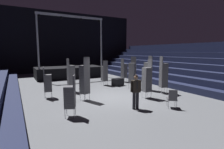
{
  "coord_description": "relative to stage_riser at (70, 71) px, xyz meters",
  "views": [
    {
      "loc": [
        -5.18,
        -9.03,
        2.78
      ],
      "look_at": [
        -0.06,
        0.03,
        1.4
      ],
      "focal_mm": 27.92,
      "sensor_mm": 36.0,
      "label": 1
    }
  ],
  "objects": [
    {
      "name": "equipment_road_case",
      "position": [
        2.15,
        -6.47,
        -0.37
      ],
      "size": [
        1.03,
        0.82,
        0.59
      ],
      "primitive_type": "cube",
      "rotation": [
        0.0,
        0.0,
        0.27
      ],
      "color": "black",
      "rests_on": "ground_plane"
    },
    {
      "name": "chair_stack_mid_centre",
      "position": [
        3.44,
        -10.19,
        0.57
      ],
      "size": [
        0.56,
        0.56,
        2.48
      ],
      "rotation": [
        0.0,
        0.0,
        4.39
      ],
      "color": "#B2B5BA",
      "rests_on": "ground_plane"
    },
    {
      "name": "bleacher_bank_right",
      "position": [
        8.0,
        -8.46,
        1.13
      ],
      "size": [
        6.0,
        24.0,
        3.6
      ],
      "rotation": [
        0.0,
        0.0,
        -1.57
      ],
      "color": "#191E38",
      "rests_on": "ground_plane"
    },
    {
      "name": "stage_riser",
      "position": [
        0.0,
        0.0,
        0.0
      ],
      "size": [
        6.88,
        3.13,
        6.28
      ],
      "color": "black",
      "rests_on": "ground_plane"
    },
    {
      "name": "chair_stack_front_right",
      "position": [
        -1.83,
        -6.82,
        0.49
      ],
      "size": [
        0.47,
        0.47,
        2.31
      ],
      "rotation": [
        0.0,
        0.0,
        4.78
      ],
      "color": "#B2B5BA",
      "rests_on": "ground_plane"
    },
    {
      "name": "chair_stack_front_left",
      "position": [
        2.51,
        -7.98,
        0.53
      ],
      "size": [
        0.6,
        0.6,
        2.39
      ],
      "rotation": [
        0.0,
        0.0,
        2.07
      ],
      "color": "#B2B5BA",
      "rests_on": "ground_plane"
    },
    {
      "name": "chair_stack_mid_right",
      "position": [
        1.27,
        -5.79,
        0.36
      ],
      "size": [
        0.45,
        0.45,
        2.05
      ],
      "rotation": [
        0.0,
        0.0,
        0.03
      ],
      "color": "#B2B5BA",
      "rests_on": "ground_plane"
    },
    {
      "name": "chair_stack_mid_left",
      "position": [
        -1.76,
        -9.28,
        0.57
      ],
      "size": [
        0.56,
        0.56,
        2.48
      ],
      "rotation": [
        0.0,
        0.0,
        0.35
      ],
      "color": "#B2B5BA",
      "rests_on": "ground_plane"
    },
    {
      "name": "chair_stack_aisle_left",
      "position": [
        -3.2,
        -11.38,
        0.23
      ],
      "size": [
        0.59,
        0.59,
        1.79
      ],
      "rotation": [
        0.0,
        0.0,
        1.13
      ],
      "color": "#B2B5BA",
      "rests_on": "ground_plane"
    },
    {
      "name": "man_with_tie",
      "position": [
        -0.16,
        -11.93,
        0.29
      ],
      "size": [
        0.57,
        0.29,
        1.7
      ],
      "rotation": [
        0.0,
        0.0,
        3.0
      ],
      "color": "black",
      "rests_on": "ground_plane"
    },
    {
      "name": "chair_stack_rear_right",
      "position": [
        3.53,
        -5.29,
        0.4
      ],
      "size": [
        0.47,
        0.47,
        2.14
      ],
      "rotation": [
        0.0,
        0.0,
        4.8
      ],
      "color": "#B2B5BA",
      "rests_on": "ground_plane"
    },
    {
      "name": "arena_end_wall",
      "position": [
        -0.0,
        5.54,
        3.33
      ],
      "size": [
        22.0,
        0.3,
        8.0
      ],
      "primitive_type": "cube",
      "color": "black",
      "rests_on": "ground_plane"
    },
    {
      "name": "chair_stack_aisle_right",
      "position": [
        3.13,
        -9.0,
        0.57
      ],
      "size": [
        0.47,
        0.47,
        2.48
      ],
      "rotation": [
        0.0,
        0.0,
        1.5
      ],
      "color": "#B2B5BA",
      "rests_on": "ground_plane"
    },
    {
      "name": "ground_plane",
      "position": [
        -0.0,
        -9.46,
        -0.72
      ],
      "size": [
        22.0,
        30.0,
        0.1
      ],
      "primitive_type": "cube",
      "color": "#515459"
    },
    {
      "name": "chair_stack_rear_left",
      "position": [
        -3.51,
        -7.72,
        0.28
      ],
      "size": [
        0.5,
        0.5,
        1.88
      ],
      "rotation": [
        0.0,
        0.0,
        4.56
      ],
      "color": "#B2B5BA",
      "rests_on": "ground_plane"
    },
    {
      "name": "chair_stack_rear_centre",
      "position": [
        1.64,
        -10.63,
        0.49
      ],
      "size": [
        0.48,
        0.48,
        2.31
      ],
      "rotation": [
        0.0,
        0.0,
        1.48
      ],
      "color": "#B2B5BA",
      "rests_on": "ground_plane"
    },
    {
      "name": "loose_chair_near_man",
      "position": [
        1.48,
        -12.71,
        -0.13
      ],
      "size": [
        0.62,
        0.62,
        0.95
      ],
      "rotation": [
        0.0,
        0.0,
        5.62
      ],
      "color": "#B2B5BA",
      "rests_on": "ground_plane"
    }
  ]
}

